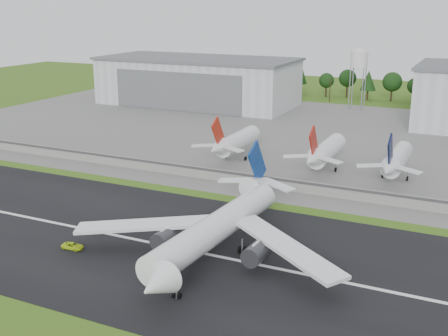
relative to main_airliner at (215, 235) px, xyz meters
The scene contains 14 objects.
ground 12.20m from the main_airliner, 121.13° to the right, with size 600.00×600.00×0.00m, color #375A15.
runway 7.55m from the main_airliner, behind, with size 320.00×60.00×0.10m, color black.
runway_centerline 7.51m from the main_airliner, behind, with size 220.00×1.00×0.02m, color white.
apron 110.69m from the main_airliner, 92.99° to the left, with size 320.00×150.00×0.10m, color slate.
blast_fence 45.89m from the main_airliner, 97.25° to the left, with size 240.00×0.61×3.50m.
hangar_west 177.59m from the main_airliner, 118.90° to the left, with size 97.00×44.00×23.20m.
water_tower 176.86m from the main_airliner, 93.52° to the left, with size 8.40×8.40×29.40m.
utility_poles 190.59m from the main_airliner, 91.74° to the left, with size 230.00×3.00×12.00m, color black, non-canonical shape.
treeline 205.57m from the main_airliner, 91.61° to the left, with size 320.00×16.00×22.00m, color black, non-canonical shape.
main_airliner is the anchor object (origin of this frame).
ground_vehicle 30.04m from the main_airliner, 162.16° to the right, with size 2.16×4.69×1.30m, color #C2E51A.
parked_jet_red_a 71.93m from the main_airliner, 111.33° to the left, with size 7.36×31.29×16.66m.
parked_jet_red_b 67.10m from the main_airliner, 87.14° to the left, with size 7.36×31.29×16.71m.
parked_jet_navy 71.20m from the main_airliner, 70.17° to the left, with size 7.36×31.29×16.51m.
Camera 1 is at (51.15, -82.54, 48.94)m, focal length 45.00 mm.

